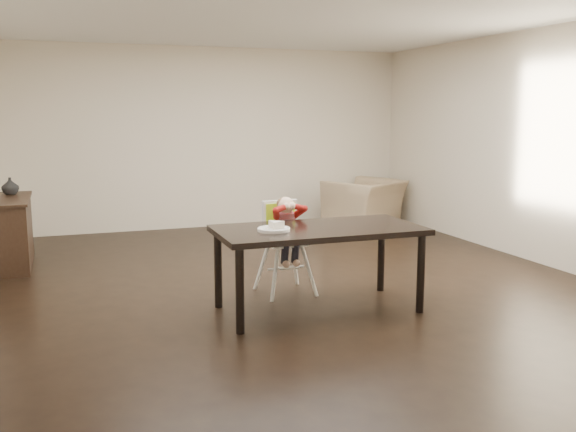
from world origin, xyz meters
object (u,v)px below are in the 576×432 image
object	(u,v)px
high_chair	(284,225)
sideboard	(11,232)
dining_table	(318,236)
armchair	(365,195)

from	to	relation	value
high_chair	sideboard	bearing A→B (deg)	138.36
dining_table	high_chair	xyz separation A→B (m)	(-0.10, 0.64, -0.00)
high_chair	armchair	size ratio (longest dim) A/B	0.87
dining_table	armchair	world-z (taller)	armchair
high_chair	sideboard	size ratio (longest dim) A/B	0.75
dining_table	sideboard	xyz separation A→B (m)	(-2.68, 2.67, -0.27)
dining_table	sideboard	bearing A→B (deg)	135.00
armchair	sideboard	world-z (taller)	armchair
dining_table	armchair	bearing A→B (deg)	58.37
dining_table	sideboard	world-z (taller)	sideboard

